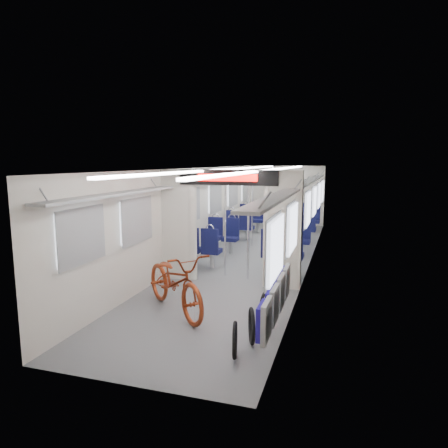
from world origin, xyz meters
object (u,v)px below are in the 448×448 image
seat_bay_near_right (288,241)px  stanchion_far_left (252,207)px  bike_hoop_a (235,342)px  seat_bay_near_left (213,239)px  bike_hoop_b (252,328)px  seat_bay_far_right (303,220)px  bicycle (175,281)px  stanchion_near_right (248,225)px  seat_bay_far_left (246,220)px  stanchion_near_left (225,223)px  bike_hoop_c (264,308)px  flip_bench (276,298)px  stanchion_far_right (272,208)px

seat_bay_near_right → stanchion_far_left: bearing=126.5°
bike_hoop_a → seat_bay_near_left: 5.17m
bike_hoop_b → seat_bay_far_right: (-0.14, 8.14, 0.33)m
bicycle → stanchion_near_right: 2.37m
bike_hoop_b → seat_bay_far_right: bearing=91.0°
bike_hoop_b → seat_bay_far_left: size_ratio=0.26×
stanchion_near_left → bike_hoop_a: bearing=-71.3°
bike_hoop_b → stanchion_far_left: stanchion_far_left is taller
bike_hoop_c → stanchion_near_right: stanchion_near_right is taller
stanchion_near_left → flip_bench: bearing=-60.4°
bike_hoop_a → seat_bay_near_right: (-0.03, 4.96, 0.33)m
seat_bay_far_right → stanchion_far_left: stanchion_far_left is taller
bike_hoop_a → seat_bay_far_right: bearing=90.2°
seat_bay_near_left → stanchion_near_right: bearing=-48.3°
bike_hoop_a → seat_bay_near_left: (-1.90, 4.80, 0.31)m
bike_hoop_b → seat_bay_near_right: 4.53m
bike_hoop_b → bike_hoop_c: size_ratio=1.13×
seat_bay_near_left → stanchion_near_right: stanchion_near_right is taller
bike_hoop_c → stanchion_far_left: 5.68m
flip_bench → stanchion_near_left: stanchion_near_left is taller
flip_bench → stanchion_far_left: 6.25m
bicycle → flip_bench: 1.81m
bicycle → seat_bay_near_right: bearing=22.3°
seat_bay_near_right → seat_bay_far_right: 3.63m
stanchion_near_left → stanchion_far_left: (-0.14, 3.21, 0.00)m
bicycle → bike_hoop_c: bearing=-45.0°
seat_bay_far_left → stanchion_far_right: stanchion_far_right is taller
seat_bay_far_right → seat_bay_near_right: bearing=-90.0°
bike_hoop_b → stanchion_far_right: 6.30m
bicycle → stanchion_far_right: size_ratio=0.86×
bike_hoop_a → seat_bay_far_right: size_ratio=0.22×
stanchion_near_left → stanchion_far_right: bearing=81.6°
bike_hoop_b → seat_bay_far_left: (-2.01, 7.81, 0.30)m
bike_hoop_b → seat_bay_far_right: 8.15m
seat_bay_near_right → seat_bay_far_left: size_ratio=1.07×
flip_bench → stanchion_near_right: stanchion_near_right is taller
seat_bay_near_right → stanchion_near_left: size_ratio=0.91×
seat_bay_far_left → seat_bay_far_right: seat_bay_far_right is taller
bike_hoop_b → bike_hoop_c: bearing=90.1°
stanchion_near_left → stanchion_far_right: 3.15m
bike_hoop_a → seat_bay_far_right: seat_bay_far_right is taller
bike_hoop_a → stanchion_near_left: size_ratio=0.21×
flip_bench → stanchion_near_right: bearing=111.3°
stanchion_near_left → seat_bay_near_left: bearing=118.9°
seat_bay_near_right → seat_bay_far_right: bearing=90.0°
bike_hoop_b → seat_bay_near_right: bearing=91.8°
stanchion_far_right → bike_hoop_a: bearing=-83.7°
stanchion_far_left → bike_hoop_c: bearing=-75.1°
seat_bay_far_right → stanchion_far_right: (-0.70, -1.97, 0.59)m
bike_hoop_a → stanchion_near_right: bearing=100.9°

